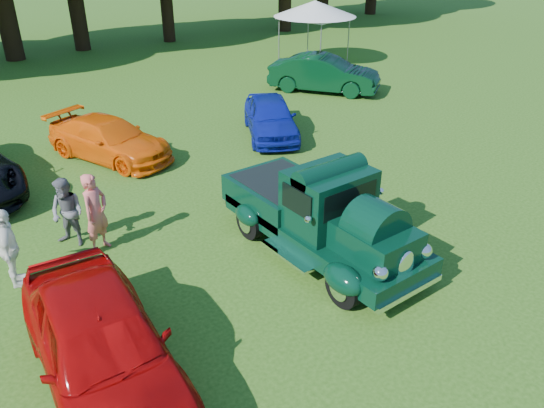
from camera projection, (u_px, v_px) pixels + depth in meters
ground at (277, 292)px, 10.35m from camera, size 120.00×120.00×0.00m
hero_pickup at (320, 216)px, 11.29m from camera, size 2.38×5.11×2.00m
red_convertible at (101, 344)px, 7.96m from camera, size 2.26×4.73×1.56m
back_car_orange at (109, 139)px, 16.03m from camera, size 3.14×4.56×1.23m
back_car_blue at (270, 117)px, 17.75m from camera, size 3.24×4.16×1.32m
back_car_green at (324, 74)px, 22.48m from camera, size 3.96×4.72×1.52m
spectator_pink at (96, 213)px, 11.33m from camera, size 0.79×0.71×1.80m
spectator_grey at (68, 213)px, 11.55m from camera, size 0.93×0.98×1.59m
spectator_white at (9, 249)px, 10.21m from camera, size 0.64×1.05×1.67m
canopy_tent at (315, 9)px, 26.14m from camera, size 5.01×5.01×3.08m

